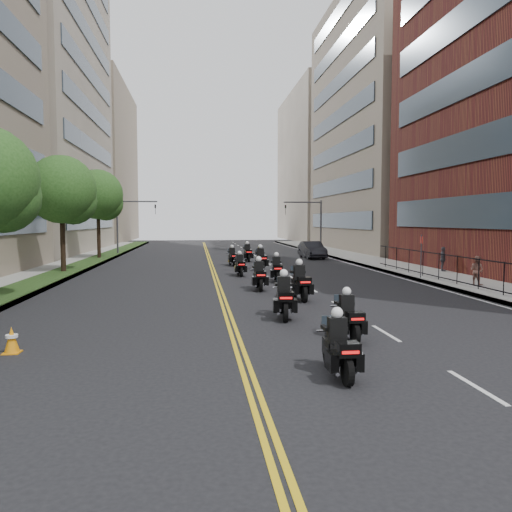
{
  "coord_description": "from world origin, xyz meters",
  "views": [
    {
      "loc": [
        -2.58,
        -9.58,
        3.47
      ],
      "look_at": [
        0.17,
        13.44,
        1.82
      ],
      "focal_mm": 35.0,
      "sensor_mm": 36.0,
      "label": 1
    }
  ],
  "objects_px": {
    "motorcycle_8": "(232,257)",
    "traffic_cone": "(12,340)",
    "motorcycle_5": "(277,270)",
    "motorcycle_7": "(261,260)",
    "pedestrian_c": "(443,259)",
    "pedestrian_b": "(477,270)",
    "motorcycle_0": "(338,349)",
    "parked_sedan": "(312,250)",
    "motorcycle_1": "(348,319)",
    "motorcycle_9": "(247,253)",
    "motorcycle_3": "(300,284)",
    "motorcycle_4": "(259,277)",
    "motorcycle_6": "(240,266)",
    "motorcycle_2": "(284,299)"
  },
  "relations": [
    {
      "from": "motorcycle_8",
      "to": "traffic_cone",
      "type": "bearing_deg",
      "value": -113.81
    },
    {
      "from": "motorcycle_5",
      "to": "motorcycle_7",
      "type": "xyz_separation_m",
      "value": [
        -0.04,
        6.78,
        0.05
      ]
    },
    {
      "from": "motorcycle_5",
      "to": "traffic_cone",
      "type": "distance_m",
      "value": 17.09
    },
    {
      "from": "pedestrian_c",
      "to": "pedestrian_b",
      "type": "bearing_deg",
      "value": -171.19
    },
    {
      "from": "motorcycle_0",
      "to": "traffic_cone",
      "type": "distance_m",
      "value": 8.48
    },
    {
      "from": "parked_sedan",
      "to": "motorcycle_0",
      "type": "bearing_deg",
      "value": -104.29
    },
    {
      "from": "motorcycle_8",
      "to": "parked_sedan",
      "type": "distance_m",
      "value": 10.25
    },
    {
      "from": "motorcycle_1",
      "to": "motorcycle_9",
      "type": "distance_m",
      "value": 28.13
    },
    {
      "from": "motorcycle_3",
      "to": "motorcycle_4",
      "type": "bearing_deg",
      "value": 110.79
    },
    {
      "from": "motorcycle_5",
      "to": "motorcycle_1",
      "type": "bearing_deg",
      "value": -86.26
    },
    {
      "from": "motorcycle_5",
      "to": "motorcycle_6",
      "type": "height_order",
      "value": "motorcycle_5"
    },
    {
      "from": "motorcycle_8",
      "to": "motorcycle_9",
      "type": "relative_size",
      "value": 0.93
    },
    {
      "from": "motorcycle_1",
      "to": "motorcycle_5",
      "type": "xyz_separation_m",
      "value": [
        0.13,
        13.87,
        0.06
      ]
    },
    {
      "from": "motorcycle_4",
      "to": "parked_sedan",
      "type": "xyz_separation_m",
      "value": [
        7.48,
        20.26,
        0.11
      ]
    },
    {
      "from": "motorcycle_6",
      "to": "motorcycle_7",
      "type": "distance_m",
      "value": 3.9
    },
    {
      "from": "motorcycle_3",
      "to": "pedestrian_b",
      "type": "height_order",
      "value": "motorcycle_3"
    },
    {
      "from": "motorcycle_8",
      "to": "parked_sedan",
      "type": "xyz_separation_m",
      "value": [
        7.85,
        6.6,
        0.15
      ]
    },
    {
      "from": "motorcycle_0",
      "to": "motorcycle_7",
      "type": "height_order",
      "value": "motorcycle_7"
    },
    {
      "from": "motorcycle_5",
      "to": "motorcycle_7",
      "type": "relative_size",
      "value": 0.93
    },
    {
      "from": "pedestrian_b",
      "to": "motorcycle_4",
      "type": "bearing_deg",
      "value": 61.41
    },
    {
      "from": "motorcycle_1",
      "to": "pedestrian_b",
      "type": "distance_m",
      "value": 14.27
    },
    {
      "from": "motorcycle_3",
      "to": "motorcycle_7",
      "type": "height_order",
      "value": "motorcycle_7"
    },
    {
      "from": "motorcycle_0",
      "to": "motorcycle_8",
      "type": "xyz_separation_m",
      "value": [
        -0.38,
        27.7,
        0.02
      ]
    },
    {
      "from": "motorcycle_8",
      "to": "parked_sedan",
      "type": "bearing_deg",
      "value": 33.23
    },
    {
      "from": "motorcycle_3",
      "to": "traffic_cone",
      "type": "xyz_separation_m",
      "value": [
        -9.33,
        -7.8,
        -0.37
      ]
    },
    {
      "from": "pedestrian_c",
      "to": "parked_sedan",
      "type": "bearing_deg",
      "value": 44.08
    },
    {
      "from": "motorcycle_0",
      "to": "motorcycle_3",
      "type": "relative_size",
      "value": 0.86
    },
    {
      "from": "motorcycle_6",
      "to": "pedestrian_c",
      "type": "height_order",
      "value": "pedestrian_c"
    },
    {
      "from": "motorcycle_4",
      "to": "motorcycle_9",
      "type": "relative_size",
      "value": 0.98
    },
    {
      "from": "motorcycle_2",
      "to": "motorcycle_3",
      "type": "relative_size",
      "value": 0.97
    },
    {
      "from": "motorcycle_7",
      "to": "motorcycle_8",
      "type": "bearing_deg",
      "value": 111.83
    },
    {
      "from": "motorcycle_5",
      "to": "pedestrian_b",
      "type": "height_order",
      "value": "motorcycle_5"
    },
    {
      "from": "motorcycle_7",
      "to": "pedestrian_c",
      "type": "distance_m",
      "value": 12.18
    },
    {
      "from": "motorcycle_0",
      "to": "motorcycle_3",
      "type": "distance_m",
      "value": 10.82
    },
    {
      "from": "motorcycle_6",
      "to": "pedestrian_c",
      "type": "bearing_deg",
      "value": -3.78
    },
    {
      "from": "motorcycle_4",
      "to": "motorcycle_8",
      "type": "relative_size",
      "value": 1.05
    },
    {
      "from": "motorcycle_8",
      "to": "motorcycle_4",
      "type": "bearing_deg",
      "value": -95.28
    },
    {
      "from": "parked_sedan",
      "to": "motorcycle_8",
      "type": "bearing_deg",
      "value": -141.96
    },
    {
      "from": "motorcycle_1",
      "to": "pedestrian_c",
      "type": "height_order",
      "value": "pedestrian_c"
    },
    {
      "from": "parked_sedan",
      "to": "pedestrian_c",
      "type": "bearing_deg",
      "value": -70.5
    },
    {
      "from": "motorcycle_5",
      "to": "motorcycle_9",
      "type": "relative_size",
      "value": 0.98
    },
    {
      "from": "pedestrian_c",
      "to": "motorcycle_2",
      "type": "bearing_deg",
      "value": 158.85
    },
    {
      "from": "motorcycle_8",
      "to": "motorcycle_1",
      "type": "bearing_deg",
      "value": -92.96
    },
    {
      "from": "motorcycle_8",
      "to": "pedestrian_c",
      "type": "height_order",
      "value": "pedestrian_c"
    },
    {
      "from": "motorcycle_9",
      "to": "pedestrian_b",
      "type": "xyz_separation_m",
      "value": [
        10.11,
        -17.98,
        0.22
      ]
    },
    {
      "from": "motorcycle_5",
      "to": "motorcycle_9",
      "type": "bearing_deg",
      "value": 95.13
    },
    {
      "from": "motorcycle_0",
      "to": "motorcycle_2",
      "type": "xyz_separation_m",
      "value": [
        -0.04,
        6.75,
        0.08
      ]
    },
    {
      "from": "motorcycle_9",
      "to": "traffic_cone",
      "type": "height_order",
      "value": "motorcycle_9"
    },
    {
      "from": "motorcycle_3",
      "to": "parked_sedan",
      "type": "relative_size",
      "value": 0.51
    },
    {
      "from": "motorcycle_2",
      "to": "motorcycle_6",
      "type": "bearing_deg",
      "value": 97.46
    }
  ]
}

